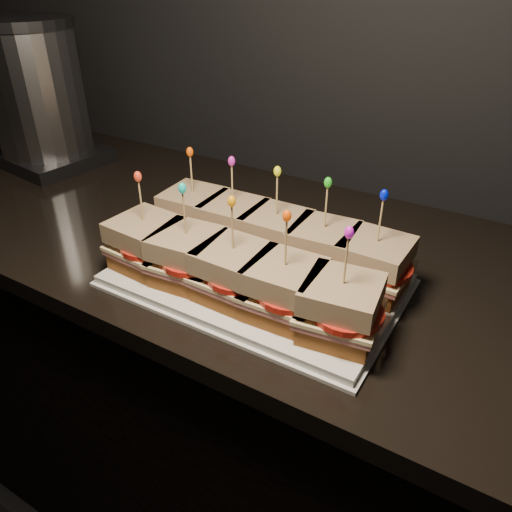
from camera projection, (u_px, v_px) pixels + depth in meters
The scene contains 78 objects.
cabinet at pixel (349, 458), 1.09m from camera, with size 2.37×0.61×0.89m, color black.
granite_slab at pixel (376, 284), 0.85m from camera, with size 2.41×0.65×0.04m, color black.
platter at pixel (256, 280), 0.82m from camera, with size 0.45×0.28×0.02m, color white.
platter_rim at pixel (256, 283), 0.82m from camera, with size 0.46×0.29×0.01m, color white.
sandwich_0_bread_bot at pixel (195, 227), 0.93m from camera, with size 0.10×0.10×0.03m, color brown.
sandwich_0_ham at pixel (195, 218), 0.92m from camera, with size 0.11×0.10×0.01m, color #C56765.
sandwich_0_cheese at pixel (194, 215), 0.91m from camera, with size 0.11×0.10×0.01m, color #F8DF9C.
sandwich_0_tomato at pixel (197, 214), 0.90m from camera, with size 0.10×0.10×0.01m, color red.
sandwich_0_bread_top at pixel (193, 201), 0.90m from camera, with size 0.10×0.10×0.03m, color #5A2F14.
sandwich_0_pick at pixel (192, 176), 0.88m from camera, with size 0.00×0.00×0.09m, color tan.
sandwich_0_frill at pixel (190, 152), 0.85m from camera, with size 0.01×0.01×0.02m, color #F04E05.
sandwich_1_bread_bot at pixel (234, 238), 0.89m from camera, with size 0.10×0.10×0.03m, color brown.
sandwich_1_ham at pixel (233, 230), 0.88m from camera, with size 0.11×0.10×0.01m, color #C56765.
sandwich_1_cheese at pixel (233, 226), 0.88m from camera, with size 0.11×0.10×0.01m, color #F8DF9C.
sandwich_1_tomato at pixel (237, 226), 0.86m from camera, with size 0.10×0.10×0.01m, color red.
sandwich_1_bread_top at pixel (233, 212), 0.86m from camera, with size 0.10×0.10×0.03m, color #5A2F14.
sandwich_1_pick at pixel (232, 187), 0.84m from camera, with size 0.00×0.00×0.09m, color tan.
sandwich_1_frill at pixel (232, 161), 0.81m from camera, with size 0.01×0.01×0.02m, color #C822A4.
sandwich_2_bread_bot at pixel (276, 251), 0.85m from camera, with size 0.10×0.10×0.03m, color brown.
sandwich_2_ham at pixel (276, 242), 0.84m from camera, with size 0.11×0.10×0.01m, color #C56765.
sandwich_2_cheese at pixel (276, 239), 0.84m from camera, with size 0.11×0.10×0.01m, color #F8DF9C.
sandwich_2_tomato at pixel (280, 238), 0.82m from camera, with size 0.10×0.10×0.01m, color red.
sandwich_2_bread_top at pixel (276, 223), 0.82m from camera, with size 0.10×0.10×0.03m, color #5A2F14.
sandwich_2_pick at pixel (277, 198), 0.80m from camera, with size 0.00×0.00×0.09m, color tan.
sandwich_2_frill at pixel (277, 171), 0.78m from camera, with size 0.01×0.01×0.02m, color yellow.
sandwich_3_bread_bot at pixel (321, 265), 0.81m from camera, with size 0.10×0.10×0.03m, color brown.
sandwich_3_ham at pixel (322, 256), 0.80m from camera, with size 0.11×0.10×0.01m, color #C56765.
sandwich_3_cheese at pixel (322, 252), 0.80m from camera, with size 0.11×0.10×0.01m, color #F8DF9C.
sandwich_3_tomato at pixel (328, 252), 0.79m from camera, with size 0.10×0.10×0.01m, color red.
sandwich_3_bread_top at pixel (324, 237), 0.79m from camera, with size 0.10×0.10×0.03m, color #5A2F14.
sandwich_3_pick at pixel (326, 210), 0.76m from camera, with size 0.00×0.00×0.09m, color tan.
sandwich_3_frill at pixel (328, 182), 0.74m from camera, with size 0.01×0.01×0.02m, color green.
sandwich_4_bread_bot at pixel (372, 280), 0.78m from camera, with size 0.10×0.10×0.03m, color brown.
sandwich_4_ham at pixel (373, 271), 0.77m from camera, with size 0.11×0.10×0.01m, color #C56765.
sandwich_4_cheese at pixel (374, 267), 0.76m from camera, with size 0.11×0.10×0.01m, color #F8DF9C.
sandwich_4_tomato at pixel (380, 267), 0.75m from camera, with size 0.10×0.10×0.01m, color red.
sandwich_4_bread_top at pixel (376, 251), 0.75m from camera, with size 0.10×0.10×0.03m, color #5A2F14.
sandwich_4_pick at pixel (380, 223), 0.72m from camera, with size 0.00×0.00×0.09m, color tan.
sandwich_4_frill at pixel (384, 195), 0.70m from camera, with size 0.01×0.01×0.02m, color #0411D1.
sandwich_5_bread_bot at pixel (148, 258), 0.83m from camera, with size 0.10×0.10×0.03m, color brown.
sandwich_5_ham at pixel (147, 249), 0.82m from camera, with size 0.11×0.10×0.01m, color #C56765.
sandwich_5_cheese at pixel (147, 245), 0.82m from camera, with size 0.11×0.10×0.01m, color #F8DF9C.
sandwich_5_tomato at pixel (149, 244), 0.81m from camera, with size 0.10×0.10×0.01m, color red.
sandwich_5_bread_top at pixel (145, 230), 0.81m from camera, with size 0.10×0.10×0.03m, color #5A2F14.
sandwich_5_pick at pixel (141, 203), 0.78m from camera, with size 0.00×0.00×0.09m, color tan.
sandwich_5_frill at pixel (138, 176), 0.76m from camera, with size 0.01×0.01×0.02m, color #EF3C1F.
sandwich_6_bread_bot at pixel (189, 272), 0.79m from camera, with size 0.10×0.10×0.03m, color brown.
sandwich_6_ham at pixel (188, 263), 0.79m from camera, with size 0.11×0.10×0.01m, color #C56765.
sandwich_6_cheese at pixel (188, 259), 0.78m from camera, with size 0.11×0.10×0.01m, color #F8DF9C.
sandwich_6_tomato at pixel (192, 259), 0.77m from camera, with size 0.10×0.10×0.01m, color red.
sandwich_6_bread_top at pixel (187, 243), 0.77m from camera, with size 0.10×0.10×0.03m, color #5A2F14.
sandwich_6_pick at pixel (185, 216), 0.74m from camera, with size 0.00×0.00×0.09m, color tan.
sandwich_6_frill at pixel (182, 188), 0.72m from camera, with size 0.01×0.01×0.02m, color #11C3B1.
sandwich_7_bread_bot at pixel (234, 288), 0.76m from camera, with size 0.10×0.10×0.03m, color brown.
sandwich_7_ham at pixel (234, 279), 0.75m from camera, with size 0.11×0.10×0.01m, color #C56765.
sandwich_7_cheese at pixel (234, 275), 0.74m from camera, with size 0.11×0.10×0.01m, color #F8DF9C.
sandwich_7_tomato at pixel (238, 275), 0.73m from camera, with size 0.10×0.10×0.01m, color red.
sandwich_7_bread_top at pixel (233, 258), 0.73m from camera, with size 0.10×0.10×0.03m, color #5A2F14.
sandwich_7_pick at pixel (232, 230), 0.71m from camera, with size 0.00×0.00×0.09m, color tan.
sandwich_7_frill at pixel (232, 201), 0.68m from camera, with size 0.01×0.01×0.02m, color orange.
sandwich_8_bread_bot at pixel (284, 306), 0.72m from camera, with size 0.10×0.10×0.03m, color brown.
sandwich_8_ham at pixel (284, 296), 0.71m from camera, with size 0.11×0.10×0.01m, color #C56765.
sandwich_8_cheese at pixel (284, 292), 0.71m from camera, with size 0.11×0.10×0.01m, color #F8DF9C.
sandwich_8_tomato at pixel (290, 292), 0.69m from camera, with size 0.10×0.10×0.01m, color red.
sandwich_8_bread_top at pixel (285, 275), 0.69m from camera, with size 0.10×0.10×0.03m, color #5A2F14.
sandwich_8_pick at pixel (286, 246), 0.67m from camera, with size 0.00×0.00×0.09m, color tan.
sandwich_8_frill at pixel (287, 216), 0.64m from camera, with size 0.01×0.01×0.02m, color #FE4D06.
sandwich_9_bread_bot at pixel (339, 325), 0.68m from camera, with size 0.10×0.10×0.03m, color brown.
sandwich_9_ham at pixel (340, 315), 0.67m from camera, with size 0.11×0.10×0.01m, color #C56765.
sandwich_9_cheese at pixel (340, 311), 0.67m from camera, with size 0.11×0.10×0.01m, color #F8DF9C.
sandwich_9_tomato at pixel (348, 312), 0.65m from camera, with size 0.10×0.10×0.01m, color red.
sandwich_9_bread_top at pixel (342, 294), 0.65m from camera, with size 0.10×0.10×0.03m, color #5A2F14.
sandwich_9_pick at pixel (346, 264), 0.63m from camera, with size 0.00×0.00×0.09m, color tan.
sandwich_9_frill at pixel (349, 232), 0.61m from camera, with size 0.01×0.01×0.02m, color #D218CB.
appliance_base at pixel (51, 156), 1.30m from camera, with size 0.27×0.22×0.03m, color #262628.
appliance_body at pixel (36, 92), 1.21m from camera, with size 0.22×0.22×0.29m, color silver.
appliance_lid at pixel (21, 22), 1.13m from camera, with size 0.23×0.23×0.02m, color #262628.
appliance at pixel (37, 94), 1.21m from camera, with size 0.27×0.22×0.34m, color silver, non-canonical shape.
Camera 1 is at (0.29, 0.98, 1.39)m, focal length 35.00 mm.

